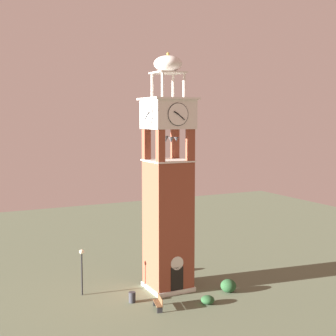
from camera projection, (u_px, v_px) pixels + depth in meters
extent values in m
plane|color=#5B664C|center=(168.00, 288.00, 40.46)|extent=(80.00, 80.00, 0.00)
cube|color=brown|center=(168.00, 226.00, 39.92)|extent=(3.18, 3.18, 10.50)
cube|color=silver|center=(168.00, 286.00, 40.44)|extent=(3.38, 3.38, 0.35)
cube|color=black|center=(177.00, 281.00, 38.92)|extent=(1.10, 0.04, 2.20)
cylinder|color=silver|center=(177.00, 263.00, 38.77)|extent=(1.10, 0.04, 1.10)
cube|color=brown|center=(160.00, 146.00, 37.49)|extent=(0.56, 0.56, 2.60)
cube|color=brown|center=(190.00, 146.00, 38.66)|extent=(0.56, 0.56, 2.60)
cube|color=brown|center=(146.00, 145.00, 39.82)|extent=(0.56, 0.56, 2.60)
cube|color=brown|center=(175.00, 144.00, 40.98)|extent=(0.56, 0.56, 2.60)
cube|color=silver|center=(168.00, 161.00, 39.37)|extent=(3.34, 3.34, 0.12)
cone|color=#4C4C51|center=(176.00, 139.00, 39.41)|extent=(0.43, 0.43, 0.37)
cone|color=#4C4C51|center=(166.00, 139.00, 39.88)|extent=(0.52, 0.52, 0.53)
cone|color=#4C4C51|center=(160.00, 140.00, 38.85)|extent=(0.53, 0.53, 0.48)
cone|color=#4C4C51|center=(171.00, 140.00, 38.53)|extent=(0.46, 0.46, 0.45)
cube|color=silver|center=(168.00, 114.00, 38.99)|extent=(3.42, 3.42, 2.29)
cylinder|color=white|center=(178.00, 114.00, 37.45)|extent=(1.74, 0.05, 1.74)
torus|color=black|center=(178.00, 114.00, 37.45)|extent=(1.76, 0.06, 1.76)
cube|color=black|center=(176.00, 113.00, 37.30)|extent=(0.42, 0.03, 0.29)
cube|color=black|center=(182.00, 117.00, 37.54)|extent=(0.58, 0.03, 0.48)
cylinder|color=white|center=(159.00, 115.00, 40.52)|extent=(1.74, 0.05, 1.74)
torus|color=black|center=(159.00, 115.00, 40.52)|extent=(1.76, 0.06, 1.76)
cube|color=black|center=(156.00, 113.00, 40.48)|extent=(0.42, 0.03, 0.29)
cube|color=black|center=(161.00, 117.00, 40.72)|extent=(0.58, 0.03, 0.48)
cylinder|color=white|center=(148.00, 114.00, 38.22)|extent=(0.05, 1.74, 1.74)
torus|color=black|center=(148.00, 114.00, 38.22)|extent=(0.06, 1.76, 1.76)
cube|color=black|center=(148.00, 113.00, 38.01)|extent=(0.03, 0.42, 0.29)
cube|color=black|center=(146.00, 117.00, 38.45)|extent=(0.03, 0.58, 0.48)
cylinder|color=white|center=(187.00, 114.00, 39.76)|extent=(0.05, 1.74, 1.74)
torus|color=black|center=(187.00, 114.00, 39.76)|extent=(0.06, 1.76, 1.76)
cube|color=black|center=(189.00, 113.00, 39.60)|extent=(0.03, 0.42, 0.29)
cube|color=black|center=(186.00, 117.00, 40.05)|extent=(0.03, 0.58, 0.48)
cube|color=silver|center=(168.00, 99.00, 38.86)|extent=(3.78, 3.78, 0.16)
cylinder|color=silver|center=(163.00, 85.00, 37.50)|extent=(0.22, 0.22, 1.90)
cylinder|color=silver|center=(184.00, 85.00, 38.34)|extent=(0.22, 0.22, 1.90)
cylinder|color=silver|center=(152.00, 86.00, 39.17)|extent=(0.22, 0.22, 1.90)
cylinder|color=silver|center=(173.00, 87.00, 40.01)|extent=(0.22, 0.22, 1.90)
cube|color=silver|center=(168.00, 73.00, 38.65)|extent=(2.32, 2.32, 0.12)
ellipsoid|color=silver|center=(168.00, 64.00, 38.58)|extent=(2.24, 2.24, 1.27)
sphere|color=#B79338|center=(168.00, 54.00, 38.50)|extent=(0.24, 0.24, 0.24)
cube|color=brown|center=(158.00, 303.00, 36.03)|extent=(0.81, 1.66, 0.06)
cube|color=brown|center=(160.00, 299.00, 36.04)|extent=(0.43, 1.57, 0.44)
cube|color=#2D2D33|center=(160.00, 310.00, 35.35)|extent=(0.40, 0.17, 0.42)
cube|color=#2D2D33|center=(156.00, 303.00, 36.75)|extent=(0.40, 0.17, 0.42)
cylinder|color=black|center=(82.00, 275.00, 38.78)|extent=(0.12, 0.12, 3.32)
sphere|color=#F9EFCC|center=(82.00, 252.00, 38.59)|extent=(0.36, 0.36, 0.36)
cylinder|color=#2D2D33|center=(132.00, 297.00, 37.38)|extent=(0.52, 0.52, 0.80)
ellipsoid|color=#234C28|center=(208.00, 300.00, 37.04)|extent=(1.02, 1.02, 0.65)
ellipsoid|color=#234C28|center=(228.00, 286.00, 39.53)|extent=(1.26, 1.26, 1.06)
ellipsoid|color=#234C28|center=(176.00, 267.00, 44.83)|extent=(0.71, 0.71, 0.78)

